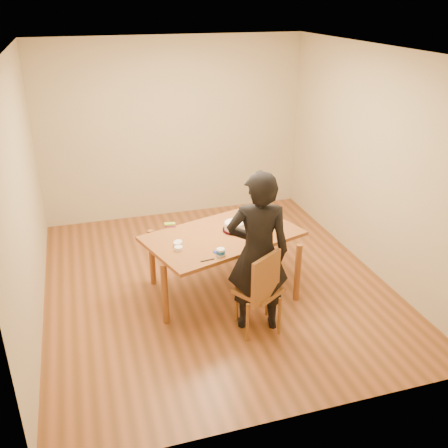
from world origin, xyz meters
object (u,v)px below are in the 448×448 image
object	(u,v)px
dining_chair	(258,290)
cake	(235,226)
dining_table	(223,236)
cake_plate	(235,230)
person	(258,253)

from	to	relation	value
dining_chair	cake	world-z (taller)	cake
dining_table	cake_plate	bearing A→B (deg)	0.02
dining_table	dining_chair	distance (m)	0.84
dining_table	cake	xyz separation A→B (m)	(0.16, 0.05, 0.08)
dining_table	dining_chair	world-z (taller)	dining_table
dining_table	person	size ratio (longest dim) A/B	0.97
cake	person	xyz separation A→B (m)	(-0.01, -0.78, 0.05)
cake	person	distance (m)	0.78
dining_chair	person	world-z (taller)	person
dining_chair	cake	distance (m)	0.90
dining_chair	dining_table	bearing A→B (deg)	68.40
dining_table	cake	size ratio (longest dim) A/B	7.12
cake_plate	person	bearing A→B (deg)	-90.63
dining_table	person	distance (m)	0.76
dining_chair	cake_plate	bearing A→B (deg)	56.85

